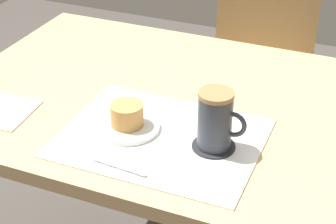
{
  "coord_description": "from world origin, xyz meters",
  "views": [
    {
      "loc": [
        0.46,
        -1.17,
        1.49
      ],
      "look_at": [
        0.04,
        -0.14,
        0.81
      ],
      "focal_mm": 60.0,
      "sensor_mm": 36.0,
      "label": 1
    }
  ],
  "objects_px": {
    "pastry_plate": "(127,126)",
    "pastry": "(127,115)",
    "coffee_mug": "(216,120)",
    "wooden_chair": "(258,76)",
    "dining_table": "(176,126)"
  },
  "relations": [
    {
      "from": "wooden_chair",
      "to": "pastry",
      "type": "xyz_separation_m",
      "value": [
        -0.1,
        -0.91,
        0.32
      ]
    },
    {
      "from": "wooden_chair",
      "to": "pastry",
      "type": "bearing_deg",
      "value": 76.46
    },
    {
      "from": "pastry_plate",
      "to": "pastry",
      "type": "relative_size",
      "value": 1.99
    },
    {
      "from": "pastry_plate",
      "to": "wooden_chair",
      "type": "bearing_deg",
      "value": 83.65
    },
    {
      "from": "pastry_plate",
      "to": "coffee_mug",
      "type": "xyz_separation_m",
      "value": [
        0.21,
        0.01,
        0.07
      ]
    },
    {
      "from": "dining_table",
      "to": "pastry_plate",
      "type": "xyz_separation_m",
      "value": [
        -0.05,
        -0.18,
        0.09
      ]
    },
    {
      "from": "pastry",
      "to": "wooden_chair",
      "type": "bearing_deg",
      "value": 83.65
    },
    {
      "from": "wooden_chair",
      "to": "pastry",
      "type": "height_order",
      "value": "wooden_chair"
    },
    {
      "from": "pastry_plate",
      "to": "pastry",
      "type": "xyz_separation_m",
      "value": [
        0.0,
        0.0,
        0.03
      ]
    },
    {
      "from": "dining_table",
      "to": "pastry_plate",
      "type": "distance_m",
      "value": 0.21
    },
    {
      "from": "pastry",
      "to": "coffee_mug",
      "type": "relative_size",
      "value": 0.57
    },
    {
      "from": "wooden_chair",
      "to": "pastry_plate",
      "type": "bearing_deg",
      "value": 76.46
    },
    {
      "from": "dining_table",
      "to": "coffee_mug",
      "type": "height_order",
      "value": "coffee_mug"
    },
    {
      "from": "pastry",
      "to": "pastry_plate",
      "type": "bearing_deg",
      "value": 180.0
    },
    {
      "from": "dining_table",
      "to": "wooden_chair",
      "type": "xyz_separation_m",
      "value": [
        0.05,
        0.73,
        -0.2
      ]
    }
  ]
}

